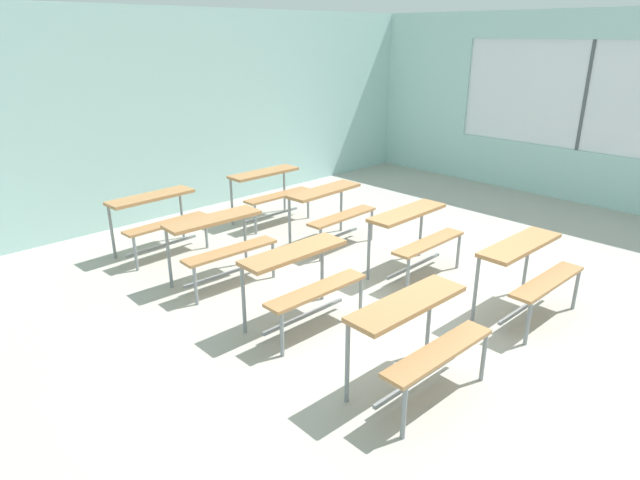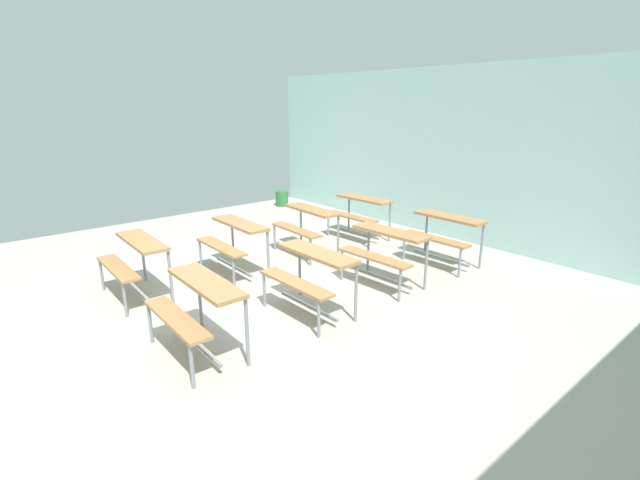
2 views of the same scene
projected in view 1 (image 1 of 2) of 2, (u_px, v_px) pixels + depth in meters
ground at (412, 308)px, 5.63m from camera, size 10.00×9.00×0.05m
wall_back at (175, 115)px, 8.11m from camera, size 10.00×0.12×3.00m
wall_right at (625, 117)px, 8.25m from camera, size 0.12×9.00×3.00m
desk_bench_r0c0 at (418, 327)px, 4.12m from camera, size 1.11×0.62×0.74m
desk_bench_r0c1 at (529, 263)px, 5.25m from camera, size 1.11×0.61×0.74m
desk_bench_r1c0 at (302, 271)px, 5.08m from camera, size 1.11×0.60×0.74m
desk_bench_r1c1 at (414, 228)px, 6.19m from camera, size 1.11×0.61×0.74m
desk_bench_r2c0 at (219, 235)px, 5.97m from camera, size 1.12×0.63×0.74m
desk_bench_r2c1 at (330, 204)px, 7.06m from camera, size 1.13×0.64×0.74m
desk_bench_r3c0 at (157, 211)px, 6.79m from camera, size 1.12×0.63×0.74m
desk_bench_r3c1 at (269, 185)px, 7.95m from camera, size 1.10×0.59×0.74m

